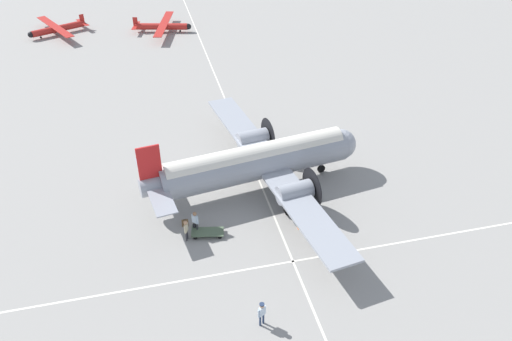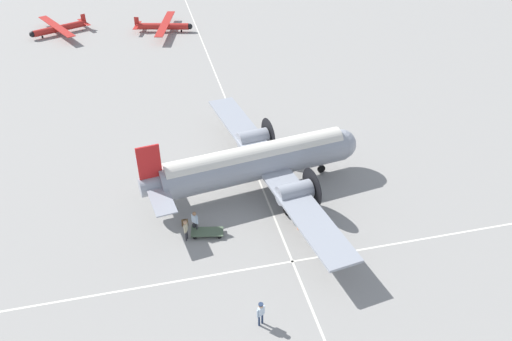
{
  "view_description": "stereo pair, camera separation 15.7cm",
  "coord_description": "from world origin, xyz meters",
  "px_view_note": "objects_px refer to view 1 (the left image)",
  "views": [
    {
      "loc": [
        -7.83,
        -32.59,
        25.05
      ],
      "look_at": [
        0.0,
        0.0,
        1.78
      ],
      "focal_mm": 35.0,
      "sensor_mm": 36.0,
      "label": 1
    },
    {
      "loc": [
        -7.68,
        -32.62,
        25.05
      ],
      "look_at": [
        0.0,
        0.0,
        1.78
      ],
      "focal_mm": 35.0,
      "sensor_mm": 36.0,
      "label": 2
    }
  ],
  "objects_px": {
    "crew_foreground": "(262,312)",
    "passenger_boarding": "(186,228)",
    "ramp_agent": "(195,220)",
    "light_aircraft_taxiing": "(163,26)",
    "suitcase_near_door": "(185,223)",
    "light_aircraft_distant": "(56,29)",
    "traffic_cone": "(300,225)",
    "suitcase_upright_spare": "(195,227)",
    "airliner_main": "(261,161)",
    "baggage_cart": "(207,232)"
  },
  "relations": [
    {
      "from": "crew_foreground",
      "to": "passenger_boarding",
      "type": "height_order",
      "value": "crew_foreground"
    },
    {
      "from": "passenger_boarding",
      "to": "ramp_agent",
      "type": "height_order",
      "value": "ramp_agent"
    },
    {
      "from": "light_aircraft_taxiing",
      "to": "suitcase_near_door",
      "type": "bearing_deg",
      "value": -78.68
    },
    {
      "from": "suitcase_near_door",
      "to": "light_aircraft_distant",
      "type": "distance_m",
      "value": 48.12
    },
    {
      "from": "light_aircraft_taxiing",
      "to": "passenger_boarding",
      "type": "bearing_deg",
      "value": -78.65
    },
    {
      "from": "suitcase_near_door",
      "to": "light_aircraft_taxiing",
      "type": "bearing_deg",
      "value": 87.27
    },
    {
      "from": "crew_foreground",
      "to": "light_aircraft_taxiing",
      "type": "height_order",
      "value": "light_aircraft_taxiing"
    },
    {
      "from": "ramp_agent",
      "to": "traffic_cone",
      "type": "xyz_separation_m",
      "value": [
        7.71,
        -1.41,
        -0.89
      ]
    },
    {
      "from": "passenger_boarding",
      "to": "ramp_agent",
      "type": "distance_m",
      "value": 1.05
    },
    {
      "from": "passenger_boarding",
      "to": "crew_foreground",
      "type": "bearing_deg",
      "value": -134.55
    },
    {
      "from": "suitcase_upright_spare",
      "to": "light_aircraft_distant",
      "type": "height_order",
      "value": "light_aircraft_distant"
    },
    {
      "from": "crew_foreground",
      "to": "passenger_boarding",
      "type": "relative_size",
      "value": 1.04
    },
    {
      "from": "suitcase_near_door",
      "to": "traffic_cone",
      "type": "xyz_separation_m",
      "value": [
        8.41,
        -2.26,
        -0.04
      ]
    },
    {
      "from": "suitcase_near_door",
      "to": "airliner_main",
      "type": "bearing_deg",
      "value": 27.17
    },
    {
      "from": "suitcase_near_door",
      "to": "suitcase_upright_spare",
      "type": "xyz_separation_m",
      "value": [
        0.7,
        -0.61,
        -0.04
      ]
    },
    {
      "from": "traffic_cone",
      "to": "crew_foreground",
      "type": "bearing_deg",
      "value": -122.17
    },
    {
      "from": "suitcase_near_door",
      "to": "passenger_boarding",
      "type": "bearing_deg",
      "value": -91.76
    },
    {
      "from": "passenger_boarding",
      "to": "light_aircraft_taxiing",
      "type": "relative_size",
      "value": 0.16
    },
    {
      "from": "passenger_boarding",
      "to": "light_aircraft_distant",
      "type": "distance_m",
      "value": 49.61
    },
    {
      "from": "suitcase_upright_spare",
      "to": "light_aircraft_distant",
      "type": "bearing_deg",
      "value": 106.25
    },
    {
      "from": "passenger_boarding",
      "to": "light_aircraft_taxiing",
      "type": "distance_m",
      "value": 45.48
    },
    {
      "from": "crew_foreground",
      "to": "ramp_agent",
      "type": "xyz_separation_m",
      "value": [
        -2.73,
        9.31,
        -0.01
      ]
    },
    {
      "from": "airliner_main",
      "to": "crew_foreground",
      "type": "xyz_separation_m",
      "value": [
        -3.36,
        -13.65,
        -1.46
      ]
    },
    {
      "from": "ramp_agent",
      "to": "light_aircraft_distant",
      "type": "bearing_deg",
      "value": 155.79
    },
    {
      "from": "ramp_agent",
      "to": "suitcase_upright_spare",
      "type": "bearing_deg",
      "value": 142.19
    },
    {
      "from": "ramp_agent",
      "to": "light_aircraft_distant",
      "type": "height_order",
      "value": "light_aircraft_distant"
    },
    {
      "from": "crew_foreground",
      "to": "suitcase_near_door",
      "type": "bearing_deg",
      "value": 80.62
    },
    {
      "from": "light_aircraft_taxiing",
      "to": "crew_foreground",
      "type": "bearing_deg",
      "value": -74.52
    },
    {
      "from": "airliner_main",
      "to": "baggage_cart",
      "type": "bearing_deg",
      "value": -146.04
    },
    {
      "from": "crew_foreground",
      "to": "suitcase_near_door",
      "type": "distance_m",
      "value": 10.77
    },
    {
      "from": "light_aircraft_taxiing",
      "to": "light_aircraft_distant",
      "type": "bearing_deg",
      "value": -175.24
    },
    {
      "from": "ramp_agent",
      "to": "baggage_cart",
      "type": "relative_size",
      "value": 0.74
    },
    {
      "from": "suitcase_upright_spare",
      "to": "baggage_cart",
      "type": "height_order",
      "value": "baggage_cart"
    },
    {
      "from": "suitcase_upright_spare",
      "to": "light_aircraft_distant",
      "type": "xyz_separation_m",
      "value": [
        -13.68,
        46.93,
        0.62
      ]
    },
    {
      "from": "passenger_boarding",
      "to": "traffic_cone",
      "type": "relative_size",
      "value": 3.28
    },
    {
      "from": "ramp_agent",
      "to": "light_aircraft_distant",
      "type": "xyz_separation_m",
      "value": [
        -13.69,
        47.18,
        -0.28
      ]
    },
    {
      "from": "suitcase_near_door",
      "to": "traffic_cone",
      "type": "bearing_deg",
      "value": -15.04
    },
    {
      "from": "suitcase_near_door",
      "to": "light_aircraft_taxiing",
      "type": "height_order",
      "value": "light_aircraft_taxiing"
    },
    {
      "from": "baggage_cart",
      "to": "light_aircraft_taxiing",
      "type": "height_order",
      "value": "light_aircraft_taxiing"
    },
    {
      "from": "baggage_cart",
      "to": "light_aircraft_distant",
      "type": "height_order",
      "value": "light_aircraft_distant"
    },
    {
      "from": "crew_foreground",
      "to": "suitcase_near_door",
      "type": "relative_size",
      "value": 3.0
    },
    {
      "from": "light_aircraft_distant",
      "to": "suitcase_upright_spare",
      "type": "bearing_deg",
      "value": 80.39
    },
    {
      "from": "suitcase_upright_spare",
      "to": "baggage_cart",
      "type": "xyz_separation_m",
      "value": [
        0.78,
        -0.81,
        0.03
      ]
    },
    {
      "from": "suitcase_near_door",
      "to": "light_aircraft_distant",
      "type": "bearing_deg",
      "value": 105.66
    },
    {
      "from": "suitcase_near_door",
      "to": "light_aircraft_taxiing",
      "type": "distance_m",
      "value": 43.91
    },
    {
      "from": "ramp_agent",
      "to": "suitcase_upright_spare",
      "type": "height_order",
      "value": "ramp_agent"
    },
    {
      "from": "light_aircraft_distant",
      "to": "passenger_boarding",
      "type": "bearing_deg",
      "value": 79.25
    },
    {
      "from": "airliner_main",
      "to": "light_aircraft_taxiing",
      "type": "bearing_deg",
      "value": 87.9
    },
    {
      "from": "passenger_boarding",
      "to": "suitcase_upright_spare",
      "type": "relative_size",
      "value": 3.32
    },
    {
      "from": "passenger_boarding",
      "to": "suitcase_near_door",
      "type": "relative_size",
      "value": 2.9
    }
  ]
}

